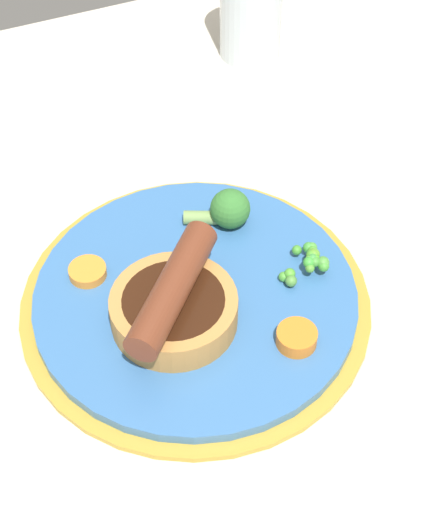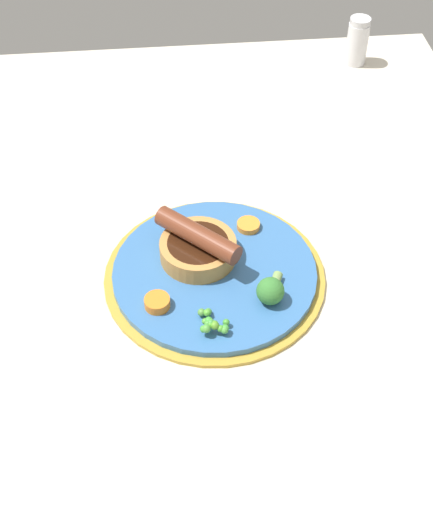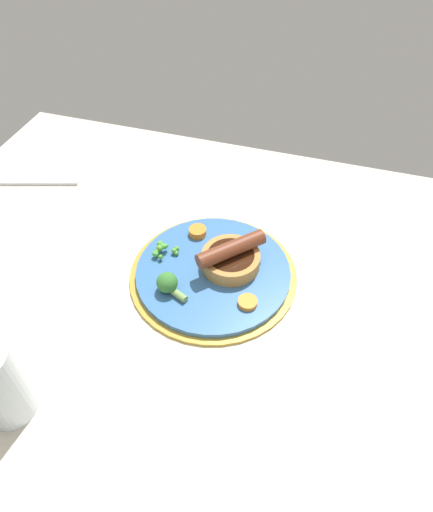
{
  "view_description": "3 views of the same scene",
  "coord_description": "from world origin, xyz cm",
  "px_view_note": "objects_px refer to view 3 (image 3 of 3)",
  "views": [
    {
      "loc": [
        14.56,
        40.99,
        54.0
      ],
      "look_at": [
        -2.11,
        1.72,
        6.83
      ],
      "focal_mm": 60.0,
      "sensor_mm": 36.0,
      "label": 1
    },
    {
      "loc": [
        -57.7,
        8.11,
        66.77
      ],
      "look_at": [
        0.7,
        2.32,
        6.03
      ],
      "focal_mm": 50.0,
      "sensor_mm": 36.0,
      "label": 2
    },
    {
      "loc": [
        14.56,
        -43.19,
        58.2
      ],
      "look_at": [
        0.0,
        4.43,
        5.76
      ],
      "focal_mm": 32.0,
      "sensor_mm": 36.0,
      "label": 3
    }
  ],
  "objects_px": {
    "pea_pile": "(163,249)",
    "carrot_slice_1": "(198,232)",
    "carrot_slice_2": "(248,302)",
    "fork": "(32,182)",
    "sausage_pudding": "(231,257)",
    "dinner_plate": "(211,273)",
    "broccoli_floret_near": "(168,284)"
  },
  "relations": [
    {
      "from": "pea_pile",
      "to": "carrot_slice_1",
      "type": "height_order",
      "value": "pea_pile"
    },
    {
      "from": "carrot_slice_2",
      "to": "fork",
      "type": "height_order",
      "value": "carrot_slice_2"
    },
    {
      "from": "carrot_slice_2",
      "to": "fork",
      "type": "relative_size",
      "value": 0.16
    },
    {
      "from": "sausage_pudding",
      "to": "carrot_slice_1",
      "type": "relative_size",
      "value": 3.38
    },
    {
      "from": "dinner_plate",
      "to": "pea_pile",
      "type": "height_order",
      "value": "pea_pile"
    },
    {
      "from": "carrot_slice_2",
      "to": "dinner_plate",
      "type": "bearing_deg",
      "value": 145.84
    },
    {
      "from": "sausage_pudding",
      "to": "broccoli_floret_near",
      "type": "bearing_deg",
      "value": -1.11
    },
    {
      "from": "carrot_slice_2",
      "to": "fork",
      "type": "distance_m",
      "value": 0.51
    },
    {
      "from": "broccoli_floret_near",
      "to": "fork",
      "type": "height_order",
      "value": "broccoli_floret_near"
    },
    {
      "from": "sausage_pudding",
      "to": "fork",
      "type": "height_order",
      "value": "sausage_pudding"
    },
    {
      "from": "sausage_pudding",
      "to": "pea_pile",
      "type": "distance_m",
      "value": 0.11
    },
    {
      "from": "sausage_pudding",
      "to": "pea_pile",
      "type": "relative_size",
      "value": 2.52
    },
    {
      "from": "sausage_pudding",
      "to": "carrot_slice_2",
      "type": "height_order",
      "value": "sausage_pudding"
    },
    {
      "from": "dinner_plate",
      "to": "pea_pile",
      "type": "relative_size",
      "value": 6.73
    },
    {
      "from": "sausage_pudding",
      "to": "broccoli_floret_near",
      "type": "distance_m",
      "value": 0.11
    },
    {
      "from": "broccoli_floret_near",
      "to": "carrot_slice_2",
      "type": "distance_m",
      "value": 0.12
    },
    {
      "from": "pea_pile",
      "to": "carrot_slice_1",
      "type": "relative_size",
      "value": 1.34
    },
    {
      "from": "carrot_slice_1",
      "to": "dinner_plate",
      "type": "bearing_deg",
      "value": -57.35
    },
    {
      "from": "fork",
      "to": "dinner_plate",
      "type": "bearing_deg",
      "value": -34.28
    },
    {
      "from": "dinner_plate",
      "to": "sausage_pudding",
      "type": "xyz_separation_m",
      "value": [
        0.03,
        0.02,
        0.03
      ]
    },
    {
      "from": "pea_pile",
      "to": "carrot_slice_2",
      "type": "bearing_deg",
      "value": -21.21
    },
    {
      "from": "dinner_plate",
      "to": "carrot_slice_2",
      "type": "distance_m",
      "value": 0.09
    },
    {
      "from": "carrot_slice_1",
      "to": "fork",
      "type": "distance_m",
      "value": 0.37
    },
    {
      "from": "dinner_plate",
      "to": "broccoli_floret_near",
      "type": "bearing_deg",
      "value": -128.72
    },
    {
      "from": "carrot_slice_2",
      "to": "pea_pile",
      "type": "bearing_deg",
      "value": 158.79
    },
    {
      "from": "pea_pile",
      "to": "carrot_slice_1",
      "type": "bearing_deg",
      "value": 56.19
    },
    {
      "from": "dinner_plate",
      "to": "carrot_slice_1",
      "type": "height_order",
      "value": "carrot_slice_1"
    },
    {
      "from": "pea_pile",
      "to": "fork",
      "type": "distance_m",
      "value": 0.34
    },
    {
      "from": "broccoli_floret_near",
      "to": "pea_pile",
      "type": "bearing_deg",
      "value": -38.56
    },
    {
      "from": "pea_pile",
      "to": "sausage_pudding",
      "type": "bearing_deg",
      "value": 3.11
    },
    {
      "from": "pea_pile",
      "to": "carrot_slice_1",
      "type": "xyz_separation_m",
      "value": [
        0.04,
        0.06,
        -0.0
      ]
    },
    {
      "from": "broccoli_floret_near",
      "to": "carrot_slice_2",
      "type": "xyz_separation_m",
      "value": [
        0.12,
        0.01,
        -0.01
      ]
    }
  ]
}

